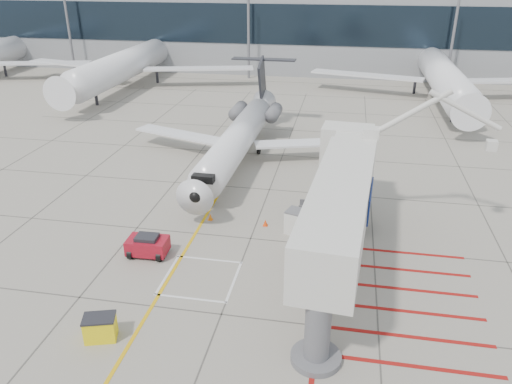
% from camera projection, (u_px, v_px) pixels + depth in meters
% --- Properties ---
extents(ground_plane, '(260.00, 260.00, 0.00)m').
position_uv_depth(ground_plane, '(238.00, 272.00, 29.53)').
color(ground_plane, gray).
rests_on(ground_plane, ground).
extents(regional_jet, '(23.28, 29.10, 7.51)m').
position_uv_depth(regional_jet, '(231.00, 131.00, 42.12)').
color(regional_jet, silver).
rests_on(regional_jet, ground_plane).
extents(jet_bridge, '(11.23, 20.97, 8.10)m').
position_uv_depth(jet_bridge, '(339.00, 215.00, 27.35)').
color(jet_bridge, silver).
rests_on(jet_bridge, ground_plane).
extents(pushback_tug, '(2.52, 1.62, 1.45)m').
position_uv_depth(pushback_tug, '(148.00, 245.00, 30.96)').
color(pushback_tug, maroon).
rests_on(pushback_tug, ground_plane).
extents(spill_bin, '(1.70, 1.37, 1.28)m').
position_uv_depth(spill_bin, '(100.00, 328.00, 24.05)').
color(spill_bin, yellow).
rests_on(spill_bin, ground_plane).
extents(baggage_cart, '(1.78, 1.13, 1.12)m').
position_uv_depth(baggage_cart, '(311.00, 210.00, 35.75)').
color(baggage_cart, '#515156').
rests_on(baggage_cart, ground_plane).
extents(ground_power_unit, '(2.34, 1.79, 1.64)m').
position_uv_depth(ground_power_unit, '(302.00, 223.00, 33.37)').
color(ground_power_unit, silver).
rests_on(ground_power_unit, ground_plane).
extents(cone_nose, '(0.34, 0.34, 0.48)m').
position_uv_depth(cone_nose, '(210.00, 217.00, 35.41)').
color(cone_nose, orange).
rests_on(cone_nose, ground_plane).
extents(cone_side, '(0.34, 0.34, 0.47)m').
position_uv_depth(cone_side, '(265.00, 223.00, 34.63)').
color(cone_side, '#E63E0C').
rests_on(cone_side, ground_plane).
extents(terminal_building, '(180.00, 28.00, 14.00)m').
position_uv_depth(terminal_building, '(378.00, 23.00, 87.51)').
color(terminal_building, gray).
rests_on(terminal_building, ground_plane).
extents(terminal_glass_band, '(180.00, 0.10, 6.00)m').
position_uv_depth(terminal_glass_band, '(382.00, 27.00, 74.54)').
color(terminal_glass_band, black).
rests_on(terminal_glass_band, ground_plane).
extents(bg_aircraft_b, '(35.76, 39.74, 11.92)m').
position_uv_depth(bg_aircraft_b, '(130.00, 44.00, 72.42)').
color(bg_aircraft_b, silver).
rests_on(bg_aircraft_b, ground_plane).
extents(bg_aircraft_c, '(34.69, 38.54, 11.56)m').
position_uv_depth(bg_aircraft_c, '(444.00, 54.00, 65.31)').
color(bg_aircraft_c, silver).
rests_on(bg_aircraft_c, ground_plane).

